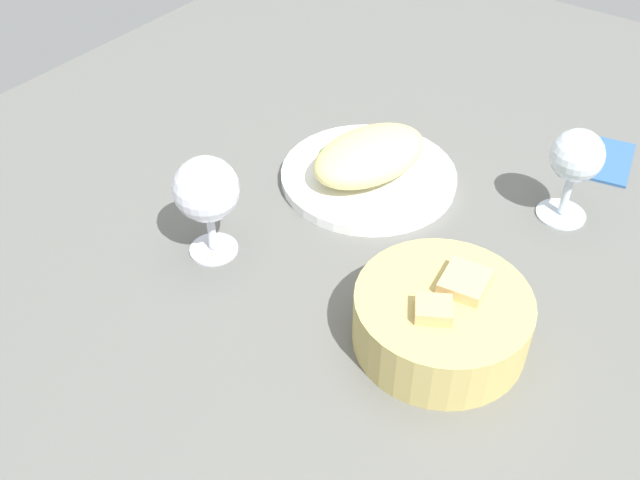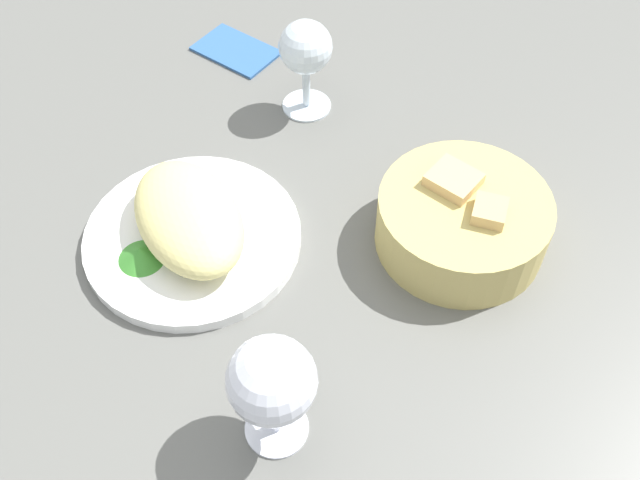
# 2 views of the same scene
# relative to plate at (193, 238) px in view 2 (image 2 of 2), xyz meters

# --- Properties ---
(ground_plane) EXTENTS (1.40, 1.40, 0.02)m
(ground_plane) POSITION_rel_plate_xyz_m (-0.01, 0.10, -0.02)
(ground_plane) COLOR #5D5E5A
(plate) EXTENTS (0.24, 0.24, 0.01)m
(plate) POSITION_rel_plate_xyz_m (0.00, 0.00, 0.00)
(plate) COLOR white
(plate) RESTS_ON ground_plane
(omelette) EXTENTS (0.19, 0.15, 0.05)m
(omelette) POSITION_rel_plate_xyz_m (0.00, 0.00, 0.03)
(omelette) COLOR #DBCF80
(omelette) RESTS_ON plate
(lettuce_garnish) EXTENTS (0.05, 0.05, 0.02)m
(lettuce_garnish) POSITION_rel_plate_xyz_m (-0.01, -0.06, 0.02)
(lettuce_garnish) COLOR #39872E
(lettuce_garnish) RESTS_ON plate
(bread_basket) EXTENTS (0.18, 0.18, 0.08)m
(bread_basket) POSITION_rel_plate_xyz_m (0.19, 0.21, 0.03)
(bread_basket) COLOR tan
(bread_basket) RESTS_ON ground_plane
(wine_glass_near) EXTENTS (0.08, 0.08, 0.13)m
(wine_glass_near) POSITION_rel_plate_xyz_m (0.23, -0.07, 0.08)
(wine_glass_near) COLOR silver
(wine_glass_near) RESTS_ON ground_plane
(wine_glass_far) EXTENTS (0.06, 0.06, 0.12)m
(wine_glass_far) POSITION_rel_plate_xyz_m (-0.08, 0.24, 0.08)
(wine_glass_far) COLOR silver
(wine_glass_far) RESTS_ON ground_plane
(folded_napkin) EXTENTS (0.12, 0.09, 0.01)m
(folded_napkin) POSITION_rel_plate_xyz_m (-0.23, 0.24, -0.00)
(folded_napkin) COLOR #2F5A93
(folded_napkin) RESTS_ON ground_plane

